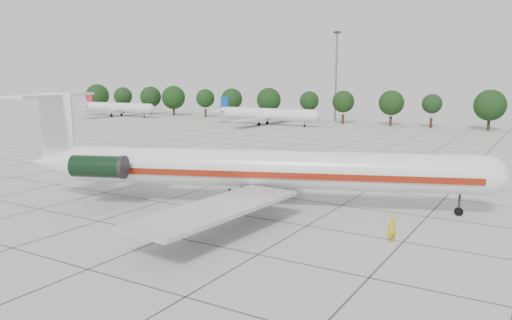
{
  "coord_description": "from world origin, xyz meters",
  "views": [
    {
      "loc": [
        25.01,
        -44.63,
        12.13
      ],
      "look_at": [
        -2.23,
        0.82,
        3.5
      ],
      "focal_mm": 35.0,
      "sensor_mm": 36.0,
      "label": 1
    }
  ],
  "objects_px": {
    "ground_crew": "(391,230)",
    "floodlight_mast": "(336,71)",
    "main_airliner": "(243,168)",
    "bg_airliner_a": "(118,108)",
    "bg_airliner_b": "(266,114)"
  },
  "relations": [
    {
      "from": "ground_crew",
      "to": "bg_airliner_b",
      "type": "distance_m",
      "value": 96.69
    },
    {
      "from": "main_airliner",
      "to": "floodlight_mast",
      "type": "height_order",
      "value": "floodlight_mast"
    },
    {
      "from": "floodlight_mast",
      "to": "ground_crew",
      "type": "bearing_deg",
      "value": -65.79
    },
    {
      "from": "ground_crew",
      "to": "bg_airliner_b",
      "type": "bearing_deg",
      "value": -99.42
    },
    {
      "from": "main_airliner",
      "to": "bg_airliner_a",
      "type": "xyz_separation_m",
      "value": [
        -97.35,
        77.29,
        -0.88
      ]
    },
    {
      "from": "main_airliner",
      "to": "bg_airliner_a",
      "type": "distance_m",
      "value": 124.3
    },
    {
      "from": "main_airliner",
      "to": "floodlight_mast",
      "type": "bearing_deg",
      "value": 85.67
    },
    {
      "from": "ground_crew",
      "to": "floodlight_mast",
      "type": "xyz_separation_m",
      "value": [
        -45.24,
        100.63,
        13.29
      ]
    },
    {
      "from": "main_airliner",
      "to": "ground_crew",
      "type": "bearing_deg",
      "value": -33.78
    },
    {
      "from": "bg_airliner_b",
      "to": "floodlight_mast",
      "type": "height_order",
      "value": "floodlight_mast"
    },
    {
      "from": "main_airliner",
      "to": "floodlight_mast",
      "type": "xyz_separation_m",
      "value": [
        -29.96,
        97.29,
        10.49
      ]
    },
    {
      "from": "ground_crew",
      "to": "bg_airliner_a",
      "type": "xyz_separation_m",
      "value": [
        -112.63,
        80.63,
        1.92
      ]
    },
    {
      "from": "ground_crew",
      "to": "floodlight_mast",
      "type": "distance_m",
      "value": 111.13
    },
    {
      "from": "main_airliner",
      "to": "ground_crew",
      "type": "relative_size",
      "value": 22.36
    },
    {
      "from": "bg_airliner_a",
      "to": "bg_airliner_b",
      "type": "bearing_deg",
      "value": -1.87
    }
  ]
}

